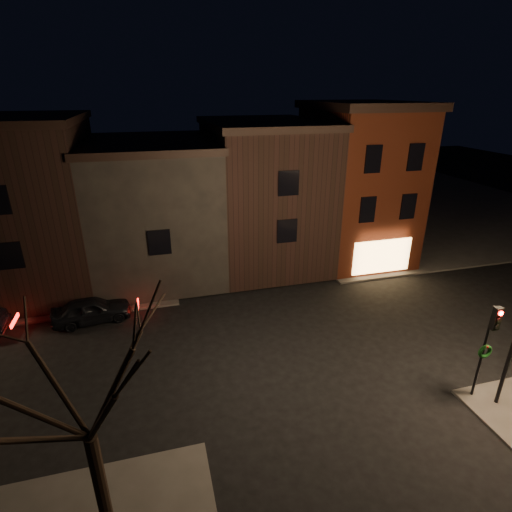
{
  "coord_description": "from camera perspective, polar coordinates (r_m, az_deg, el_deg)",
  "views": [
    {
      "loc": [
        -5.92,
        -15.26,
        11.29
      ],
      "look_at": [
        -0.9,
        3.47,
        3.2
      ],
      "focal_mm": 28.0,
      "sensor_mm": 36.0,
      "label": 1
    }
  ],
  "objects": [
    {
      "name": "ground",
      "position": [
        19.89,
        5.22,
        -12.06
      ],
      "size": [
        120.0,
        120.0,
        0.0
      ],
      "primitive_type": "plane",
      "color": "black",
      "rests_on": "ground"
    },
    {
      "name": "sidewalk_far_right",
      "position": [
        45.18,
        20.76,
        6.78
      ],
      "size": [
        30.0,
        30.0,
        0.12
      ],
      "primitive_type": "cube",
      "color": "#2D2B28",
      "rests_on": "ground"
    },
    {
      "name": "corner_building",
      "position": [
        28.99,
        14.29,
        10.24
      ],
      "size": [
        6.5,
        8.5,
        10.5
      ],
      "color": "#4F1C0E",
      "rests_on": "ground"
    },
    {
      "name": "row_building_a",
      "position": [
        27.58,
        1.05,
        9.1
      ],
      "size": [
        7.3,
        10.3,
        9.4
      ],
      "color": "black",
      "rests_on": "ground"
    },
    {
      "name": "row_building_b",
      "position": [
        26.69,
        -14.21,
        6.84
      ],
      "size": [
        7.8,
        10.3,
        8.4
      ],
      "color": "black",
      "rests_on": "ground"
    },
    {
      "name": "row_building_c",
      "position": [
        27.43,
        -29.72,
        6.59
      ],
      "size": [
        7.3,
        10.3,
        9.9
      ],
      "color": "black",
      "rests_on": "ground"
    },
    {
      "name": "traffic_signal",
      "position": [
        17.32,
        30.31,
        -10.15
      ],
      "size": [
        0.58,
        0.38,
        4.05
      ],
      "color": "black",
      "rests_on": "sidewalk_near_right"
    },
    {
      "name": "bare_tree_left",
      "position": [
        10.34,
        -24.43,
        -14.24
      ],
      "size": [
        5.6,
        5.6,
        7.5
      ],
      "color": "black",
      "rests_on": "sidewalk_near_left"
    },
    {
      "name": "parked_car_a",
      "position": [
        22.73,
        -22.44,
        -7.12
      ],
      "size": [
        4.07,
        2.04,
        1.33
      ],
      "primitive_type": "imported",
      "rotation": [
        0.0,
        0.0,
        1.69
      ],
      "color": "black",
      "rests_on": "ground"
    }
  ]
}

